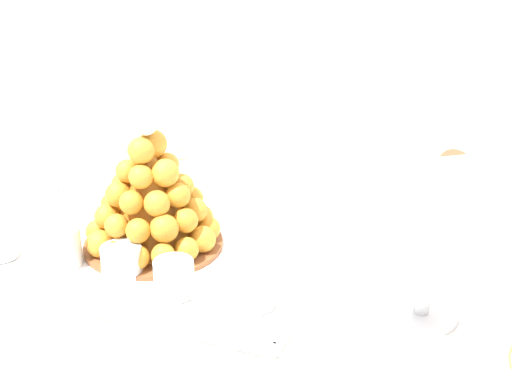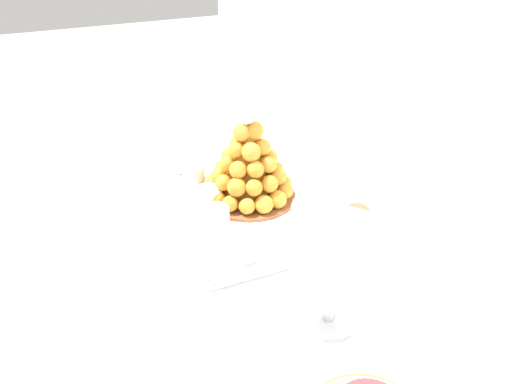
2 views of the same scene
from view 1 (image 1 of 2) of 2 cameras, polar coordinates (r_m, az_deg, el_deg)
name	(u,v)px [view 1 (image 1 of 2)]	position (r m, az deg, el deg)	size (l,w,h in m)	color
buffet_table	(235,334)	(1.10, -1.75, -11.70)	(1.58, 0.80, 0.80)	brown
serving_tray	(143,255)	(1.10, -9.33, -5.19)	(0.56, 0.34, 0.02)	white
croquembouche	(151,199)	(1.08, -8.67, -0.59)	(0.22, 0.22, 0.22)	brown
dessert_cup_mid_left	(63,248)	(1.08, -15.71, -4.50)	(0.06, 0.06, 0.06)	silver
dessert_cup_centre	(122,262)	(1.03, -11.05, -5.72)	(0.06, 0.06, 0.05)	silver
dessert_cup_mid_right	(174,279)	(0.98, -6.80, -7.16)	(0.06, 0.06, 0.05)	silver
dessert_cup_right	(255,288)	(0.95, -0.12, -7.94)	(0.06, 0.06, 0.06)	silver
macaron_goblet	(433,215)	(0.90, 14.40, -1.87)	(0.14, 0.14, 0.24)	white
wine_glass	(179,146)	(1.27, -6.38, 3.79)	(0.07, 0.07, 0.14)	silver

